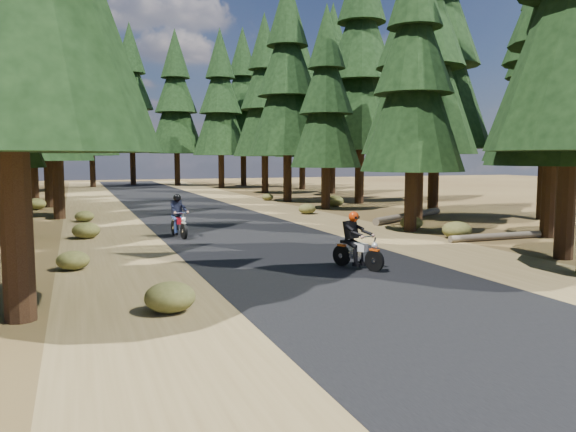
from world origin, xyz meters
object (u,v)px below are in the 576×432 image
at_px(log_near, 409,216).
at_px(rider_follow, 179,223).
at_px(log_far, 496,237).
at_px(rider_lead, 358,250).

distance_m(log_near, rider_follow, 10.97).
bearing_deg(log_near, rider_follow, 159.61).
relative_size(log_far, rider_lead, 2.25).
height_order(log_near, rider_lead, rider_lead).
distance_m(log_far, rider_follow, 10.83).
bearing_deg(log_near, rider_lead, -160.83).
xyz_separation_m(rider_lead, rider_follow, (-3.17, 7.17, 0.02)).
height_order(log_near, log_far, log_near).
relative_size(rider_lead, rider_follow, 0.96).
bearing_deg(log_near, log_far, -129.29).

